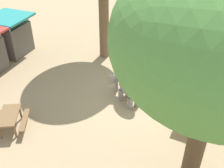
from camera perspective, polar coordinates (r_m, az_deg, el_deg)
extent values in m
plane|color=tan|center=(14.18, 4.09, -3.23)|extent=(60.00, 60.00, 0.00)
cylinder|color=gray|center=(13.98, 1.87, -2.22)|extent=(0.26, 0.26, 0.61)
cylinder|color=gray|center=(14.17, 3.32, -1.70)|extent=(0.26, 0.26, 0.61)
cylinder|color=gray|center=(13.43, 3.76, -4.06)|extent=(0.26, 0.26, 0.61)
cylinder|color=gray|center=(13.63, 5.25, -3.48)|extent=(0.26, 0.26, 0.61)
ellipsoid|color=gray|center=(13.40, 3.64, -0.57)|extent=(1.54, 1.68, 0.91)
sphere|color=gray|center=(13.99, 1.53, 1.72)|extent=(0.65, 0.65, 0.65)
cone|color=gray|center=(14.48, 0.99, 0.25)|extent=(0.20, 0.20, 1.02)
cube|color=gray|center=(13.73, 0.22, 1.04)|extent=(0.47, 0.39, 0.49)
cube|color=gray|center=(14.12, 3.23, 2.02)|extent=(0.47, 0.39, 0.49)
cylinder|color=#3F3833|center=(14.98, 11.10, 0.35)|extent=(0.14, 0.14, 0.82)
cylinder|color=#3F3833|center=(15.08, 10.65, 0.67)|extent=(0.14, 0.14, 0.82)
cylinder|color=#B23F33|center=(14.66, 11.17, 2.78)|extent=(0.32, 0.32, 0.58)
sphere|color=tan|center=(14.46, 11.34, 4.12)|extent=(0.22, 0.22, 0.22)
cylinder|color=#B23F33|center=(14.53, 11.73, 2.46)|extent=(0.09, 0.09, 0.55)
cylinder|color=#B23F33|center=(14.78, 10.63, 3.19)|extent=(0.09, 0.09, 0.55)
cylinder|color=brown|center=(9.72, 17.31, -10.82)|extent=(0.64, 0.64, 3.99)
ellipsoid|color=#569342|center=(7.66, 22.08, 9.36)|extent=(6.39, 5.86, 4.53)
cylinder|color=brown|center=(17.07, -1.70, 13.24)|extent=(0.60, 0.60, 4.94)
cube|color=#9E7A51|center=(12.54, 16.09, -8.11)|extent=(0.54, 1.43, 0.06)
cube|color=#9E7A51|center=(12.26, 16.06, -7.80)|extent=(0.20, 1.40, 0.40)
cube|color=#9E7A51|center=(12.75, 13.63, -8.25)|extent=(0.37, 0.12, 0.42)
cube|color=#9E7A51|center=(12.66, 18.22, -9.57)|extent=(0.37, 0.12, 0.42)
cube|color=brown|center=(12.88, -20.67, -6.09)|extent=(1.70, 1.38, 0.06)
cylinder|color=brown|center=(13.65, -21.08, -5.72)|extent=(0.10, 0.10, 0.72)
cylinder|color=brown|center=(13.47, -18.47, -5.68)|extent=(0.10, 0.10, 0.72)
cylinder|color=brown|center=(12.80, -22.30, -9.17)|extent=(0.10, 0.10, 0.72)
cylinder|color=brown|center=(12.60, -19.51, -9.18)|extent=(0.10, 0.10, 0.72)
cube|color=brown|center=(12.90, -17.74, -7.09)|extent=(1.45, 0.87, 0.05)
cylinder|color=gray|center=(17.43, -21.54, 6.64)|extent=(0.10, 0.10, 2.40)
cube|color=#59514C|center=(19.13, -20.04, 8.77)|extent=(2.00, 1.80, 2.00)
cube|color=teal|center=(18.60, -20.94, 12.80)|extent=(2.50, 2.50, 0.12)
cylinder|color=gray|center=(20.17, -20.37, 10.64)|extent=(0.10, 0.10, 2.40)
cylinder|color=gray|center=(19.18, -16.61, 10.16)|extent=(0.10, 0.10, 2.40)
cylinder|color=gray|center=(17.95, -19.93, 7.81)|extent=(0.10, 0.10, 2.40)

